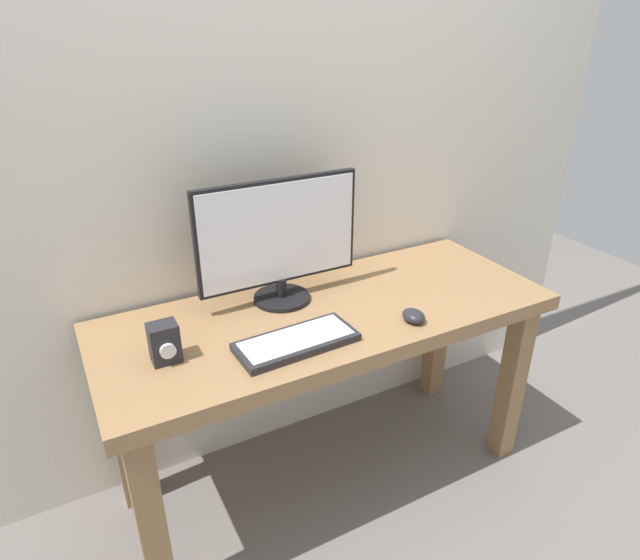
# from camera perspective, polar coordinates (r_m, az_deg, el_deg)

# --- Properties ---
(ground_plane) EXTENTS (6.00, 6.00, 0.00)m
(ground_plane) POSITION_cam_1_polar(r_m,az_deg,el_deg) (2.35, 0.78, -19.50)
(ground_plane) COLOR slate
(wall_back) EXTENTS (3.06, 0.04, 3.00)m
(wall_back) POSITION_cam_1_polar(r_m,az_deg,el_deg) (1.96, -4.23, 20.79)
(wall_back) COLOR silver
(wall_back) RESTS_ON ground_plane
(desk) EXTENTS (1.58, 0.62, 0.76)m
(desk) POSITION_cam_1_polar(r_m,az_deg,el_deg) (1.94, 0.90, -6.11)
(desk) COLOR #936D47
(desk) RESTS_ON ground_plane
(monitor) EXTENTS (0.58, 0.20, 0.44)m
(monitor) POSITION_cam_1_polar(r_m,az_deg,el_deg) (1.86, -4.34, 4.28)
(monitor) COLOR black
(monitor) RESTS_ON desk
(keyboard_primary) EXTENTS (0.38, 0.18, 0.03)m
(keyboard_primary) POSITION_cam_1_polar(r_m,az_deg,el_deg) (1.68, -2.49, -6.48)
(keyboard_primary) COLOR #232328
(keyboard_primary) RESTS_ON desk
(mouse) EXTENTS (0.07, 0.09, 0.04)m
(mouse) POSITION_cam_1_polar(r_m,az_deg,el_deg) (1.83, 9.79, -3.73)
(mouse) COLOR #232328
(mouse) RESTS_ON desk
(audio_controller) EXTENTS (0.08, 0.08, 0.12)m
(audio_controller) POSITION_cam_1_polar(r_m,az_deg,el_deg) (1.65, -16.00, -6.36)
(audio_controller) COLOR #232328
(audio_controller) RESTS_ON desk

